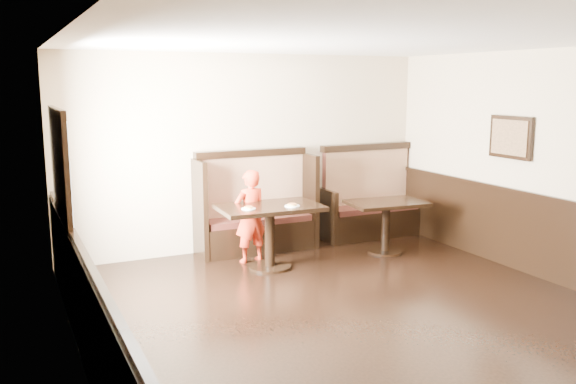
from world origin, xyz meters
TOP-DOWN VIEW (x-y plane):
  - ground at (0.00, 0.00)m, footprint 7.00×7.00m
  - room_shell at (-0.30, 0.28)m, footprint 7.00×7.00m
  - booth_main at (0.00, 3.30)m, footprint 1.75×0.72m
  - booth_neighbor at (1.95, 3.29)m, footprint 1.65×0.72m
  - table_main at (-0.17, 2.39)m, footprint 1.34×0.87m
  - table_neighbor at (1.62, 2.37)m, footprint 1.13×0.80m
  - child at (-0.29, 2.76)m, footprint 0.49×0.36m
  - pizza_plate_left at (-0.49, 2.30)m, footprint 0.18×0.18m
  - pizza_plate_right at (0.07, 2.22)m, footprint 0.20×0.20m

SIDE VIEW (x-z plane):
  - ground at x=0.00m, z-range 0.00..0.00m
  - booth_neighbor at x=1.95m, z-range -0.24..1.21m
  - booth_main at x=0.00m, z-range -0.20..1.25m
  - table_neighbor at x=1.62m, z-range 0.18..0.93m
  - child at x=-0.29m, z-range 0.00..1.26m
  - table_main at x=-0.17m, z-range 0.22..1.06m
  - room_shell at x=-0.30m, z-range -2.83..4.17m
  - pizza_plate_left at x=-0.49m, z-range 0.83..0.86m
  - pizza_plate_right at x=0.07m, z-range 0.83..0.87m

